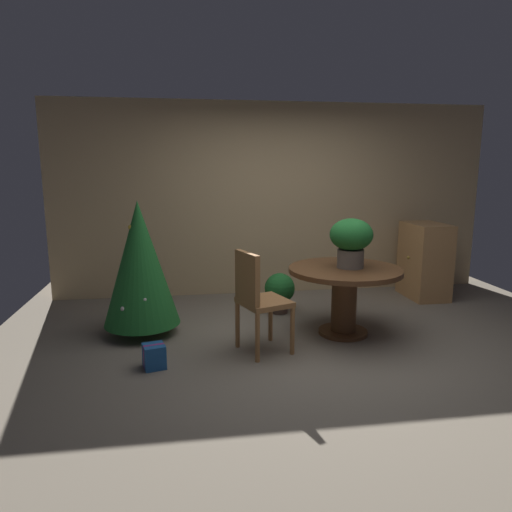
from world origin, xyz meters
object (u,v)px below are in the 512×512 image
Objects in this scene: round_dining_table at (345,287)px; flower_vase at (351,239)px; wooden_chair_left_near at (257,296)px; potted_plant at (280,290)px; gift_box_blue at (154,356)px; wooden_cabinet at (425,261)px; holiday_tree at (140,263)px.

flower_vase is at bearing 5.12° from round_dining_table.
wooden_chair_left_near is (-0.98, -0.36, 0.04)m from round_dining_table.
wooden_chair_left_near is 1.28m from potted_plant.
wooden_chair_left_near is at bearing -160.00° from round_dining_table.
potted_plant is at bearing 68.72° from wooden_chair_left_near.
wooden_cabinet reaches higher than gift_box_blue.
wooden_cabinet is at bearing 10.93° from potted_plant.
wooden_chair_left_near is 2.97m from wooden_cabinet.
wooden_cabinet is (1.55, 1.21, -0.01)m from round_dining_table.
gift_box_blue is (-1.93, -0.57, -0.41)m from round_dining_table.
gift_box_blue is 0.46× the size of potted_plant.
wooden_cabinet reaches higher than round_dining_table.
wooden_cabinet is 2.12m from potted_plant.
wooden_cabinet is at bearing 27.11° from gift_box_blue.
wooden_chair_left_near is (-1.03, -0.36, -0.46)m from flower_vase.
wooden_chair_left_near is 2.00× the size of potted_plant.
flower_vase is 0.51× the size of wooden_cabinet.
wooden_chair_left_near is at bearing -148.18° from wooden_cabinet.
gift_box_blue is at bearing -167.36° from wooden_chair_left_near.
holiday_tree is (-2.10, 0.31, 0.25)m from round_dining_table.
flower_vase reaches higher than potted_plant.
round_dining_table is at bearing -8.41° from holiday_tree.
gift_box_blue is at bearing -135.54° from potted_plant.
wooden_chair_left_near is 0.69× the size of holiday_tree.
round_dining_table is 2.29× the size of flower_vase.
holiday_tree is (-1.12, 0.67, 0.21)m from wooden_chair_left_near.
round_dining_table reaches higher than potted_plant.
wooden_cabinet is (3.48, 1.78, 0.40)m from gift_box_blue.
potted_plant is (1.58, 0.50, -0.49)m from holiday_tree.
flower_vase is 1.24m from potted_plant.
holiday_tree reaches higher than flower_vase.
round_dining_table is 1.19× the size of wooden_chair_left_near.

